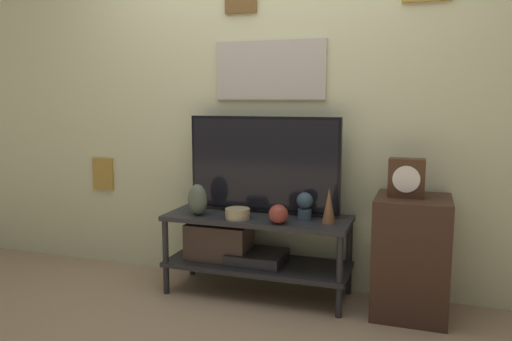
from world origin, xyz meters
The scene contains 11 objects.
ground_plane centered at (0.00, 0.00, 0.00)m, with size 12.00×12.00×0.00m, color #997F60.
wall_back centered at (0.00, 0.54, 1.36)m, with size 6.40×0.08×2.70m.
media_console centered at (-0.10, 0.26, 0.33)m, with size 1.21×0.45×0.53m.
television centered at (0.01, 0.36, 0.86)m, with size 1.02×0.05×0.64m.
vase_wide_bowl centered at (-0.09, 0.15, 0.56)m, with size 0.16×0.16×0.07m.
vase_round_glass centered at (0.19, 0.11, 0.59)m, with size 0.12×0.12×0.12m.
vase_urn_stoneware centered at (-0.38, 0.16, 0.63)m, with size 0.13×0.11×0.21m.
vase_slim_bronze centered at (0.47, 0.23, 0.64)m, with size 0.08×0.08×0.22m.
decorative_bust centered at (0.31, 0.27, 0.62)m, with size 0.10×0.10×0.17m.
side_table centered at (0.97, 0.27, 0.36)m, with size 0.43×0.44×0.71m.
mantel_clock centered at (0.92, 0.26, 0.83)m, with size 0.21×0.11×0.23m.
Camera 1 is at (1.01, -2.74, 1.28)m, focal length 35.00 mm.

